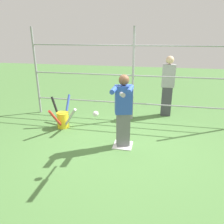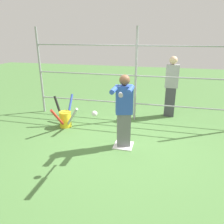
{
  "view_description": "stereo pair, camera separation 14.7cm",
  "coord_description": "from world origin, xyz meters",
  "px_view_note": "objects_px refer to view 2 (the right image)",
  "views": [
    {
      "loc": [
        -0.62,
        4.15,
        2.28
      ],
      "look_at": [
        0.16,
        0.37,
        0.89
      ],
      "focal_mm": 35.0,
      "sensor_mm": 36.0,
      "label": 1
    },
    {
      "loc": [
        -0.76,
        4.12,
        2.28
      ],
      "look_at": [
        0.16,
        0.37,
        0.89
      ],
      "focal_mm": 35.0,
      "sensor_mm": 36.0,
      "label": 2
    }
  ],
  "objects_px": {
    "baseball_bat_swinging": "(121,94)",
    "bystander_behind_fence": "(171,86)",
    "softball_in_flight": "(94,114)",
    "batter": "(124,110)",
    "bat_bucket": "(65,118)"
  },
  "relations": [
    {
      "from": "baseball_bat_swinging",
      "to": "bystander_behind_fence",
      "type": "relative_size",
      "value": 0.49
    },
    {
      "from": "baseball_bat_swinging",
      "to": "bat_bucket",
      "type": "height_order",
      "value": "baseball_bat_swinging"
    },
    {
      "from": "softball_in_flight",
      "to": "bystander_behind_fence",
      "type": "height_order",
      "value": "bystander_behind_fence"
    },
    {
      "from": "softball_in_flight",
      "to": "bat_bucket",
      "type": "distance_m",
      "value": 2.21
    },
    {
      "from": "batter",
      "to": "bystander_behind_fence",
      "type": "relative_size",
      "value": 0.9
    },
    {
      "from": "batter",
      "to": "baseball_bat_swinging",
      "type": "bearing_deg",
      "value": 96.85
    },
    {
      "from": "batter",
      "to": "baseball_bat_swinging",
      "type": "distance_m",
      "value": 1.05
    },
    {
      "from": "bystander_behind_fence",
      "to": "batter",
      "type": "bearing_deg",
      "value": 66.16
    },
    {
      "from": "baseball_bat_swinging",
      "to": "batter",
      "type": "bearing_deg",
      "value": -83.15
    },
    {
      "from": "baseball_bat_swinging",
      "to": "bystander_behind_fence",
      "type": "xyz_separation_m",
      "value": [
        -0.83,
        -3.02,
        -0.5
      ]
    },
    {
      "from": "softball_in_flight",
      "to": "bat_bucket",
      "type": "relative_size",
      "value": 0.08
    },
    {
      "from": "batter",
      "to": "softball_in_flight",
      "type": "relative_size",
      "value": 16.04
    },
    {
      "from": "batter",
      "to": "softball_in_flight",
      "type": "distance_m",
      "value": 0.98
    },
    {
      "from": "baseball_bat_swinging",
      "to": "bat_bucket",
      "type": "xyz_separation_m",
      "value": [
        1.76,
        -1.56,
        -1.15
      ]
    },
    {
      "from": "softball_in_flight",
      "to": "batter",
      "type": "bearing_deg",
      "value": -109.83
    }
  ]
}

